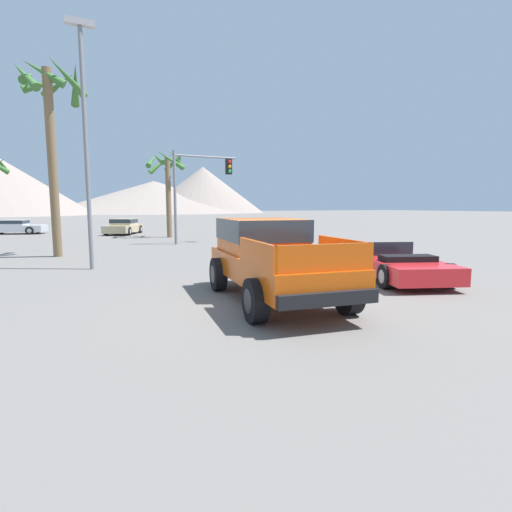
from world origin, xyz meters
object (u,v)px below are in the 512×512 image
at_px(orange_pickup_truck, 269,253).
at_px(street_lamp_post, 85,125).
at_px(palm_tree_short, 51,112).
at_px(parked_car_silver, 15,227).
at_px(palm_tree_tall, 167,172).
at_px(red_convertible_car, 395,265).
at_px(traffic_light_main, 200,180).
at_px(parked_car_tan, 124,226).

bearing_deg(orange_pickup_truck, street_lamp_post, 126.23).
distance_m(orange_pickup_truck, street_lamp_post, 8.28).
relative_size(street_lamp_post, palm_tree_short, 1.02).
xyz_separation_m(parked_car_silver, palm_tree_tall, (9.99, -8.63, 3.94)).
relative_size(red_convertible_car, palm_tree_short, 0.61).
bearing_deg(parked_car_silver, traffic_light_main, 52.73).
xyz_separation_m(traffic_light_main, palm_tree_tall, (-0.56, 5.42, 0.82)).
distance_m(orange_pickup_truck, traffic_light_main, 14.62).
distance_m(parked_car_tan, palm_tree_tall, 6.56).
relative_size(traffic_light_main, palm_tree_short, 0.65).
distance_m(orange_pickup_truck, parked_car_silver, 29.11).
xyz_separation_m(parked_car_silver, palm_tree_short, (3.07, -17.37, 5.44)).
relative_size(street_lamp_post, palm_tree_tall, 1.36).
xyz_separation_m(orange_pickup_truck, palm_tree_tall, (2.47, 19.49, 3.44)).
height_order(orange_pickup_truck, palm_tree_short, palm_tree_short).
height_order(red_convertible_car, palm_tree_short, palm_tree_short).
relative_size(red_convertible_car, parked_car_silver, 1.06).
xyz_separation_m(red_convertible_car, street_lamp_post, (-7.99, 6.04, 4.43)).
bearing_deg(street_lamp_post, parked_car_tan, 78.51).
bearing_deg(orange_pickup_truck, parked_car_tan, 97.72).
bearing_deg(traffic_light_main, orange_pickup_truck, -102.15).
xyz_separation_m(orange_pickup_truck, palm_tree_short, (-4.45, 10.75, 4.94)).
relative_size(traffic_light_main, palm_tree_tall, 0.88).
distance_m(parked_car_tan, palm_tree_short, 15.21).
height_order(parked_car_silver, street_lamp_post, street_lamp_post).
height_order(parked_car_silver, palm_tree_tall, palm_tree_tall).
bearing_deg(street_lamp_post, palm_tree_short, 102.83).
bearing_deg(orange_pickup_truck, red_convertible_car, 13.68).
bearing_deg(traffic_light_main, palm_tree_tall, 95.87).
bearing_deg(street_lamp_post, palm_tree_tall, 65.41).
relative_size(orange_pickup_truck, red_convertible_car, 1.11).
relative_size(orange_pickup_truck, traffic_light_main, 1.03).
height_order(parked_car_silver, palm_tree_short, palm_tree_short).
distance_m(traffic_light_main, palm_tree_short, 8.51).
height_order(traffic_light_main, street_lamp_post, street_lamp_post).
relative_size(parked_car_silver, palm_tree_tall, 0.77).
bearing_deg(street_lamp_post, red_convertible_car, -37.06).
bearing_deg(parked_car_tan, street_lamp_post, 105.58).
xyz_separation_m(parked_car_tan, palm_tree_short, (-4.57, -13.47, 5.39)).
bearing_deg(traffic_light_main, parked_car_silver, 126.89).
bearing_deg(palm_tree_tall, traffic_light_main, -84.13).
height_order(orange_pickup_truck, parked_car_tan, orange_pickup_truck).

